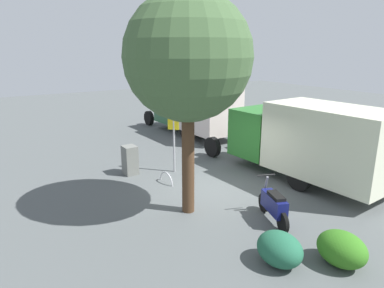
% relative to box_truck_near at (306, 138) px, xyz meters
% --- Properties ---
extents(ground_plane, '(60.00, 60.00, 0.00)m').
position_rel_box_truck_near_xyz_m(ground_plane, '(0.93, 3.26, -1.59)').
color(ground_plane, '#4E5353').
extents(box_truck_near, '(7.79, 2.70, 2.87)m').
position_rel_box_truck_near_xyz_m(box_truck_near, '(0.00, 0.00, 0.00)').
color(box_truck_near, black).
rests_on(box_truck_near, ground).
extents(box_truck_far, '(7.04, 2.51, 2.85)m').
position_rel_box_truck_near_xyz_m(box_truck_far, '(7.98, -0.28, -0.01)').
color(box_truck_far, black).
rests_on(box_truck_far, ground).
extents(motorcycle, '(1.74, 0.82, 1.20)m').
position_rel_box_truck_near_xyz_m(motorcycle, '(-1.79, 3.29, -1.07)').
color(motorcycle, black).
rests_on(motorcycle, ground).
extents(stop_sign, '(0.71, 0.33, 2.95)m').
position_rel_box_truck_near_xyz_m(stop_sign, '(3.26, 3.66, 0.37)').
color(stop_sign, '#9E9EA3').
rests_on(stop_sign, ground).
extents(street_tree, '(3.50, 3.50, 6.27)m').
position_rel_box_truck_near_xyz_m(street_tree, '(0.05, 4.97, 2.89)').
color(street_tree, '#47301E').
rests_on(street_tree, ground).
extents(utility_cabinet, '(0.57, 0.50, 1.13)m').
position_rel_box_truck_near_xyz_m(utility_cabinet, '(3.94, 5.23, -1.03)').
color(utility_cabinet, slate).
rests_on(utility_cabinet, ground).
extents(bike_rack_hoop, '(0.85, 0.11, 0.85)m').
position_rel_box_truck_near_xyz_m(bike_rack_hoop, '(2.37, 4.48, -1.59)').
color(bike_rack_hoop, '#B7B7BC').
rests_on(bike_rack_hoop, ground).
extents(shrub_near_sign, '(1.15, 0.94, 0.78)m').
position_rel_box_truck_near_xyz_m(shrub_near_sign, '(-4.05, 3.42, -1.20)').
color(shrub_near_sign, '#306D1B').
rests_on(shrub_near_sign, ground).
extents(shrub_mid_verge, '(1.12, 0.92, 0.76)m').
position_rel_box_truck_near_xyz_m(shrub_mid_verge, '(-3.30, 4.60, -1.21)').
color(shrub_mid_verge, '#205A3F').
rests_on(shrub_mid_verge, ground).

